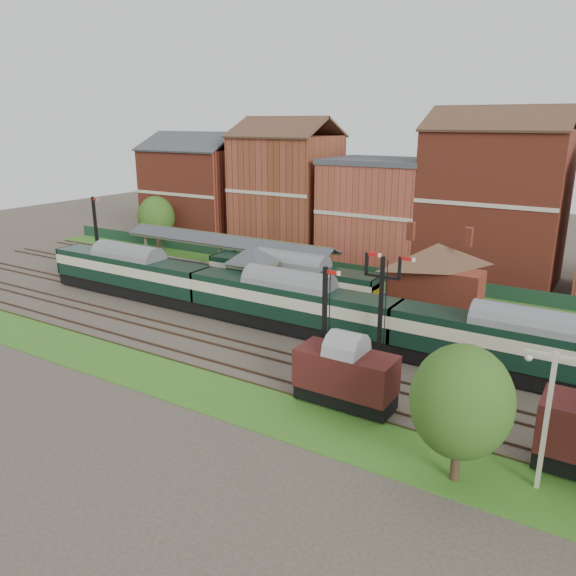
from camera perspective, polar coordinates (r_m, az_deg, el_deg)
The scene contains 19 objects.
ground at distance 48.40m, azimuth -2.88°, elevation -3.69°, with size 160.00×160.00×0.00m, color #473D33.
grass_back at distance 61.54m, azimuth 5.63°, elevation 0.74°, with size 90.00×4.50×0.06m, color #2D6619.
grass_front at distance 39.91m, azimuth -12.85°, elevation -8.65°, with size 90.00×5.00×0.06m, color #2D6619.
fence at distance 63.09m, azimuth 6.46°, elevation 1.79°, with size 90.00×0.12×1.50m, color #193823.
platform at distance 58.58m, azimuth -1.48°, elevation 0.48°, with size 55.00×3.40×1.00m, color #2D2D2D.
signal_box at distance 51.60m, azimuth -3.61°, elevation 1.32°, with size 5.40×5.40×6.00m.
brick_hut at distance 48.17m, azimuth 4.21°, elevation -2.31°, with size 3.20×2.64×2.94m.
station_building at distance 50.64m, azimuth 14.78°, elevation 1.39°, with size 8.10×8.10×5.90m.
canopy at distance 61.02m, azimuth -6.23°, elevation 4.99°, with size 26.00×3.89×4.08m.
semaphore_bracket at distance 39.33m, azimuth 9.47°, elevation -1.61°, with size 3.60×0.25×8.18m.
semaphore_platform_end at distance 73.07m, azimuth -18.97°, elevation 5.77°, with size 1.23×0.25×8.00m.
semaphore_siding at distance 36.43m, azimuth 3.74°, elevation -3.70°, with size 1.23×0.25×8.00m.
yard_lamp at distance 28.77m, azimuth 24.86°, elevation -11.48°, with size 2.60×0.22×7.00m.
town_backdrop at distance 68.19m, azimuth 9.08°, elevation 8.17°, with size 69.00×10.00×16.00m.
dmu_train at distance 46.05m, azimuth 0.07°, elevation -1.45°, with size 55.69×2.93×4.28m.
platform_railcar at distance 53.27m, azimuth 0.33°, elevation 0.94°, with size 17.72×2.79×4.08m.
goods_van_a at distance 34.52m, azimuth 5.87°, elevation -8.68°, with size 6.05×2.62×3.67m.
tree_far at distance 27.84m, azimuth 17.20°, elevation -10.99°, with size 4.80×4.80×7.01m.
tree_back at distance 77.93m, azimuth -13.25°, elevation 7.01°, with size 4.93×4.93×7.20m.
Camera 1 is at (26.05, -37.18, 16.79)m, focal length 35.00 mm.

